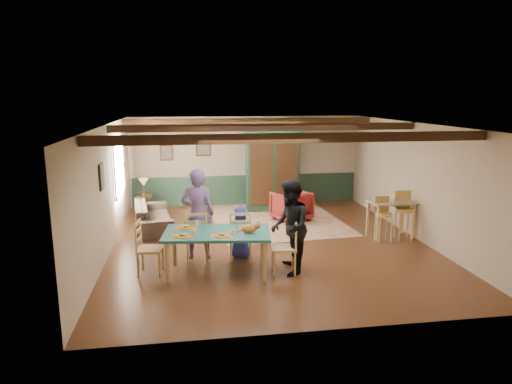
{
  "coord_description": "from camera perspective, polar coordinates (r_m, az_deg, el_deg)",
  "views": [
    {
      "loc": [
        -1.81,
        -9.79,
        3.3
      ],
      "look_at": [
        -0.26,
        0.29,
        1.15
      ],
      "focal_mm": 32.0,
      "sensor_mm": 36.0,
      "label": 1
    }
  ],
  "objects": [
    {
      "name": "floor",
      "position": [
        10.49,
        1.68,
        -6.44
      ],
      "size": [
        8.0,
        8.0,
        0.0
      ],
      "primitive_type": "plane",
      "color": "#492614",
      "rests_on": "ground"
    },
    {
      "name": "wall_back",
      "position": [
        14.04,
        -1.23,
        3.93
      ],
      "size": [
        7.0,
        0.02,
        2.7
      ],
      "primitive_type": "cube",
      "color": "beige",
      "rests_on": "floor"
    },
    {
      "name": "wall_left",
      "position": [
        10.12,
        -18.16,
        0.2
      ],
      "size": [
        0.02,
        8.0,
        2.7
      ],
      "primitive_type": "cube",
      "color": "beige",
      "rests_on": "floor"
    },
    {
      "name": "wall_right",
      "position": [
        11.3,
        19.46,
        1.28
      ],
      "size": [
        0.02,
        8.0,
        2.7
      ],
      "primitive_type": "cube",
      "color": "beige",
      "rests_on": "floor"
    },
    {
      "name": "ceiling",
      "position": [
        9.97,
        1.77,
        8.45
      ],
      "size": [
        7.0,
        8.0,
        0.02
      ],
      "primitive_type": "cube",
      "color": "silver",
      "rests_on": "wall_back"
    },
    {
      "name": "wainscot_back",
      "position": [
        14.17,
        -1.2,
        0.31
      ],
      "size": [
        6.95,
        0.03,
        0.9
      ],
      "primitive_type": "cube",
      "color": "#1F392A",
      "rests_on": "floor"
    },
    {
      "name": "ceiling_beam_front",
      "position": [
        7.73,
        4.88,
        6.73
      ],
      "size": [
        6.95,
        0.16,
        0.16
      ],
      "primitive_type": "cube",
      "color": "black",
      "rests_on": "ceiling"
    },
    {
      "name": "ceiling_beam_mid",
      "position": [
        10.37,
        1.36,
        8.09
      ],
      "size": [
        6.95,
        0.16,
        0.16
      ],
      "primitive_type": "cube",
      "color": "black",
      "rests_on": "ceiling"
    },
    {
      "name": "ceiling_beam_back",
      "position": [
        12.93,
        -0.67,
        8.85
      ],
      "size": [
        6.95,
        0.16,
        0.16
      ],
      "primitive_type": "cube",
      "color": "black",
      "rests_on": "ceiling"
    },
    {
      "name": "window_left",
      "position": [
        11.74,
        -16.77,
        2.82
      ],
      "size": [
        0.06,
        1.6,
        1.3
      ],
      "primitive_type": null,
      "color": "white",
      "rests_on": "wall_left"
    },
    {
      "name": "picture_left_wall",
      "position": [
        9.46,
        -18.71,
        1.84
      ],
      "size": [
        0.04,
        0.42,
        0.52
      ],
      "primitive_type": null,
      "color": "gray",
      "rests_on": "wall_left"
    },
    {
      "name": "picture_back_a",
      "position": [
        13.85,
        -6.59,
        5.61
      ],
      "size": [
        0.45,
        0.04,
        0.55
      ],
      "primitive_type": null,
      "color": "gray",
      "rests_on": "wall_back"
    },
    {
      "name": "picture_back_b",
      "position": [
        13.87,
        -11.13,
        4.85
      ],
      "size": [
        0.38,
        0.04,
        0.48
      ],
      "primitive_type": null,
      "color": "gray",
      "rests_on": "wall_back"
    },
    {
      "name": "dining_table",
      "position": [
        8.69,
        -4.86,
        -7.57
      ],
      "size": [
        2.08,
        1.32,
        0.82
      ],
      "primitive_type": null,
      "rotation": [
        0.0,
        0.0,
        -0.12
      ],
      "color": "#20655D",
      "rests_on": "floor"
    },
    {
      "name": "dining_chair_far_left",
      "position": [
        9.43,
        -7.27,
        -5.35
      ],
      "size": [
        0.51,
        0.53,
        1.04
      ],
      "primitive_type": null,
      "rotation": [
        0.0,
        0.0,
        3.02
      ],
      "color": "tan",
      "rests_on": "floor"
    },
    {
      "name": "dining_chair_far_right",
      "position": [
        9.39,
        -1.94,
        -5.34
      ],
      "size": [
        0.51,
        0.53,
        1.04
      ],
      "primitive_type": null,
      "rotation": [
        0.0,
        0.0,
        3.02
      ],
      "color": "tan",
      "rests_on": "floor"
    },
    {
      "name": "dining_chair_end_left",
      "position": [
        8.82,
        -13.1,
        -6.82
      ],
      "size": [
        0.53,
        0.51,
        1.04
      ],
      "primitive_type": null,
      "rotation": [
        0.0,
        0.0,
        1.45
      ],
      "color": "tan",
      "rests_on": "floor"
    },
    {
      "name": "dining_chair_end_right",
      "position": [
        8.67,
        3.49,
        -6.83
      ],
      "size": [
        0.53,
        0.51,
        1.04
      ],
      "primitive_type": null,
      "rotation": [
        0.0,
        0.0,
        -1.69
      ],
      "color": "tan",
      "rests_on": "floor"
    },
    {
      "name": "person_man",
      "position": [
        9.4,
        -7.29,
        -2.73
      ],
      "size": [
        0.74,
        0.53,
        1.88
      ],
      "primitive_type": "imported",
      "rotation": [
        0.0,
        0.0,
        3.02
      ],
      "color": "#6A4F88",
      "rests_on": "floor"
    },
    {
      "name": "person_woman",
      "position": [
        8.57,
        4.25,
        -4.4
      ],
      "size": [
        0.78,
        0.95,
        1.8
      ],
      "primitive_type": "imported",
      "rotation": [
        0.0,
        0.0,
        -1.69
      ],
      "color": "black",
      "rests_on": "floor"
    },
    {
      "name": "person_child",
      "position": [
        9.46,
        -1.94,
        -5.01
      ],
      "size": [
        0.57,
        0.41,
        1.1
      ],
      "primitive_type": "imported",
      "rotation": [
        0.0,
        0.0,
        3.02
      ],
      "color": "#2931A4",
      "rests_on": "floor"
    },
    {
      "name": "cat",
      "position": [
        8.42,
        -0.87,
        -4.55
      ],
      "size": [
        0.41,
        0.2,
        0.2
      ],
      "primitive_type": null,
      "rotation": [
        0.0,
        0.0,
        -0.12
      ],
      "color": "#C46822",
      "rests_on": "dining_table"
    },
    {
      "name": "place_setting_near_left",
      "position": [
        8.34,
        -9.15,
        -5.17
      ],
      "size": [
        0.47,
        0.38,
        0.11
      ],
      "primitive_type": null,
      "rotation": [
        0.0,
        0.0,
        -0.12
      ],
      "color": "orange",
      "rests_on": "dining_table"
    },
    {
      "name": "place_setting_near_center",
      "position": [
        8.28,
        -4.26,
        -5.18
      ],
      "size": [
        0.47,
        0.38,
        0.11
      ],
      "primitive_type": null,
      "rotation": [
        0.0,
        0.0,
        -0.12
      ],
      "color": "orange",
      "rests_on": "dining_table"
    },
    {
      "name": "place_setting_far_left",
      "position": [
        8.86,
        -8.71,
        -4.13
      ],
      "size": [
        0.47,
        0.38,
        0.11
      ],
      "primitive_type": null,
      "rotation": [
        0.0,
        0.0,
        -0.12
      ],
      "color": "orange",
      "rests_on": "dining_table"
    },
    {
      "name": "place_setting_far_right",
      "position": [
        8.8,
        -0.9,
        -4.12
      ],
      "size": [
        0.47,
        0.38,
        0.11
      ],
      "primitive_type": null,
      "rotation": [
        0.0,
        0.0,
        -0.12
      ],
      "color": "orange",
      "rests_on": "dining_table"
    },
    {
      "name": "area_rug",
      "position": [
        12.46,
        2.51,
        -3.43
      ],
      "size": [
        3.58,
        4.15,
        0.01
      ],
      "primitive_type": "cube",
      "rotation": [
        0.0,
        0.0,
        0.07
      ],
      "color": "beige",
      "rests_on": "floor"
    },
    {
      "name": "armoire",
      "position": [
        13.33,
        2.05,
        2.75
      ],
      "size": [
        1.69,
        0.71,
        2.36
      ],
      "primitive_type": "cube",
      "rotation": [
        0.0,
        0.0,
        -0.03
      ],
      "color": "#143320",
      "rests_on": "floor"
    },
    {
      "name": "armchair",
      "position": [
        12.29,
        4.44,
        -1.76
      ],
      "size": [
        1.17,
        1.18,
        0.81
      ],
      "primitive_type": "imported",
      "rotation": [
        0.0,
        0.0,
        -2.67
      ],
      "color": "#521013",
      "rests_on": "floor"
    },
    {
      "name": "sofa",
      "position": [
        11.87,
        -12.75,
        -2.93
      ],
      "size": [
        1.13,
        2.29,
        0.64
      ],
      "primitive_type": "imported",
      "rotation": [
        0.0,
        0.0,
        1.7
      ],
      "color": "#372B22",
      "rests_on": "floor"
    },
    {
      "name": "end_table",
      "position": [
        13.39,
        -13.75,
        -1.54
      ],
      "size": [
        0.45,
        0.45,
        0.53
      ],
      "primitive_type": null,
      "rotation": [
        0.0,
        0.0,
        -0.05
      ],
      "color": "black",
      "rests_on": "floor"
    },
    {
      "name": "table_lamp",
      "position": [
        13.28,
        -13.86,
        0.59
      ],
      "size": [
        0.29,
        0.29,
        0.49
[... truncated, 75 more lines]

